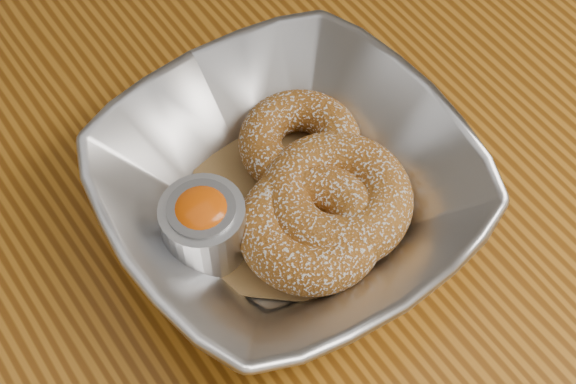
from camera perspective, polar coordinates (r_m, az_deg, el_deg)
serving_bowl at (r=0.61m, az=0.00°, el=0.06°), size 0.25×0.25×0.06m
parchment at (r=0.63m, az=0.00°, el=-1.03°), size 0.20×0.20×0.00m
donut_back at (r=0.64m, az=0.77°, el=3.27°), size 0.10×0.10×0.03m
donut_front at (r=0.60m, az=1.49°, el=-2.31°), size 0.13×0.13×0.04m
donut_extra at (r=0.61m, az=3.09°, el=-0.47°), size 0.13×0.13×0.04m
ramekin at (r=0.60m, az=-5.48°, el=-2.12°), size 0.06×0.06×0.05m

